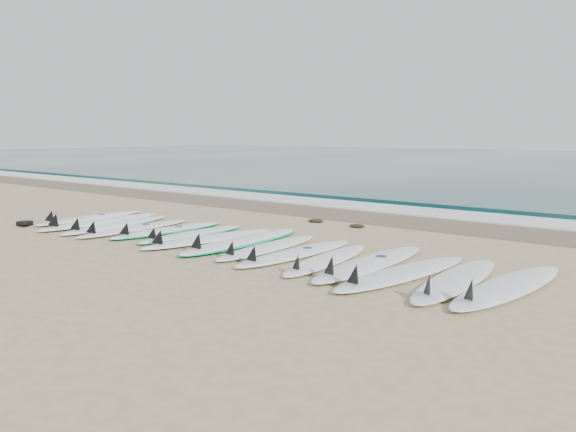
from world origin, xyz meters
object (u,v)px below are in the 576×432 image
Objects in this scene: surfboard_0 at (89,218)px; surfboard_7 at (241,241)px; leash_coil at (25,223)px; surfboard_14 at (507,286)px.

surfboard_0 is 4.36m from surfboard_7.
surfboard_7 is at bearing 15.24° from leash_coil.
surfboard_7 is 4.39m from surfboard_14.
surfboard_14 reaches higher than surfboard_0.
surfboard_7 is 4.90m from leash_coil.
leash_coil is (-0.37, -1.21, -0.01)m from surfboard_0.
surfboard_0 is at bearing -174.07° from surfboard_14.
surfboard_0 is at bearing 178.70° from surfboard_7.
surfboard_14 is (8.75, -0.04, 0.00)m from surfboard_0.
surfboard_7 is (4.36, 0.08, -0.00)m from surfboard_0.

